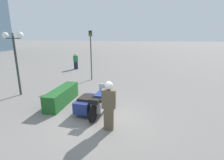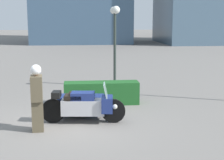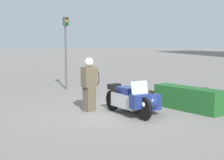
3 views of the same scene
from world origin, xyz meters
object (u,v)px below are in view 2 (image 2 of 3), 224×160
police_motorcycle (85,104)px  hedge_bush_curbside (102,93)px  officer_rider (37,96)px  twin_lamp_post (115,26)px

police_motorcycle → hedge_bush_curbside: 1.97m
officer_rider → twin_lamp_post: twin_lamp_post is taller
police_motorcycle → twin_lamp_post: bearing=79.4°
twin_lamp_post → police_motorcycle: bearing=-106.2°
police_motorcycle → twin_lamp_post: 5.54m
police_motorcycle → twin_lamp_post: twin_lamp_post is taller
hedge_bush_curbside → officer_rider: bearing=-124.3°
officer_rider → hedge_bush_curbside: 3.46m
twin_lamp_post → hedge_bush_curbside: bearing=-104.8°
hedge_bush_curbside → twin_lamp_post: (0.79, 3.01, 2.31)m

